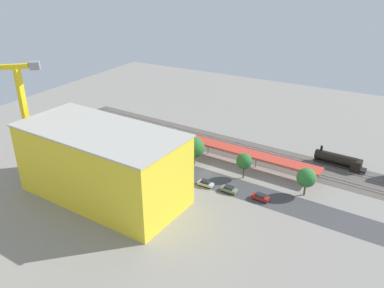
% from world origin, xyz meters
% --- Properties ---
extents(ground_plane, '(202.93, 202.93, 0.00)m').
position_xyz_m(ground_plane, '(0.00, 0.00, 0.00)').
color(ground_plane, gray).
rests_on(ground_plane, ground).
extents(rail_bed, '(127.50, 22.48, 0.01)m').
position_xyz_m(rail_bed, '(0.00, -19.44, 0.00)').
color(rail_bed, '#5B544C').
rests_on(rail_bed, ground).
extents(street_asphalt, '(127.15, 16.95, 0.01)m').
position_xyz_m(street_asphalt, '(0.00, 2.30, 0.00)').
color(street_asphalt, '#424244').
rests_on(street_asphalt, ground).
extents(track_rails, '(126.59, 16.07, 0.12)m').
position_xyz_m(track_rails, '(0.00, -19.44, 0.18)').
color(track_rails, '#9E9EA8').
rests_on(track_rails, ground).
extents(platform_canopy_near, '(53.88, 8.18, 4.14)m').
position_xyz_m(platform_canopy_near, '(-2.85, -11.09, 3.89)').
color(platform_canopy_near, '#C63D2D').
rests_on(platform_canopy_near, ground).
extents(locomotive, '(14.71, 3.78, 5.25)m').
position_xyz_m(locomotive, '(-32.16, -22.72, 1.85)').
color(locomotive, black).
rests_on(locomotive, ground).
extents(parked_car_0, '(4.56, 2.02, 1.70)m').
position_xyz_m(parked_car_0, '(-18.24, 5.40, 0.77)').
color(parked_car_0, black).
rests_on(parked_car_0, ground).
extents(parked_car_1, '(4.32, 2.06, 1.61)m').
position_xyz_m(parked_car_1, '(-9.79, 5.74, 0.73)').
color(parked_car_1, black).
rests_on(parked_car_1, ground).
extents(parked_car_2, '(4.32, 1.86, 1.64)m').
position_xyz_m(parked_car_2, '(-3.10, 6.05, 0.72)').
color(parked_car_2, black).
rests_on(parked_car_2, ground).
extents(parked_car_3, '(4.22, 1.87, 1.77)m').
position_xyz_m(parked_car_3, '(4.61, 5.54, 0.78)').
color(parked_car_3, black).
rests_on(parked_car_3, ground).
extents(parked_car_4, '(4.17, 1.84, 1.85)m').
position_xyz_m(parked_car_4, '(12.43, 5.99, 0.82)').
color(parked_car_4, black).
rests_on(parked_car_4, ground).
extents(parked_car_5, '(4.51, 2.20, 1.65)m').
position_xyz_m(parked_car_5, '(20.71, 5.96, 0.74)').
color(parked_car_5, black).
rests_on(parked_car_5, ground).
extents(parked_car_6, '(4.72, 1.87, 1.75)m').
position_xyz_m(parked_car_6, '(28.09, 5.89, 0.77)').
color(parked_car_6, black).
rests_on(parked_car_6, ground).
extents(construction_building, '(42.71, 21.78, 17.93)m').
position_xyz_m(construction_building, '(17.19, 22.74, 8.97)').
color(construction_building, yellow).
rests_on(construction_building, ground).
extents(construction_roof_slab, '(43.35, 22.42, 0.40)m').
position_xyz_m(construction_roof_slab, '(17.19, 22.74, 18.13)').
color(construction_roof_slab, '#B7B2A8').
rests_on(construction_roof_slab, construction_building).
extents(tower_crane, '(19.44, 18.03, 31.40)m').
position_xyz_m(tower_crane, '(44.09, 24.11, 18.56)').
color(tower_crane, gray).
rests_on(tower_crane, ground).
extents(box_truck_0, '(9.26, 2.58, 3.62)m').
position_xyz_m(box_truck_0, '(12.99, 6.21, 1.77)').
color(box_truck_0, black).
rests_on(box_truck_0, ground).
extents(street_tree_0, '(4.38, 4.38, 7.37)m').
position_xyz_m(street_tree_0, '(-10.20, -2.86, 5.16)').
color(street_tree_0, brown).
rests_on(street_tree_0, ground).
extents(street_tree_1, '(6.13, 6.13, 8.48)m').
position_xyz_m(street_tree_1, '(5.62, -3.32, 5.39)').
color(street_tree_1, brown).
rests_on(street_tree_1, ground).
extents(street_tree_2, '(4.99, 4.99, 7.60)m').
position_xyz_m(street_tree_2, '(-27.23, -2.35, 5.08)').
color(street_tree_2, brown).
rests_on(street_tree_2, ground).
extents(traffic_light, '(0.50, 0.36, 7.31)m').
position_xyz_m(traffic_light, '(8.26, 7.16, 4.79)').
color(traffic_light, '#333333').
rests_on(traffic_light, ground).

